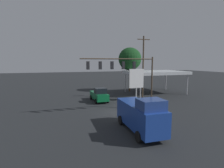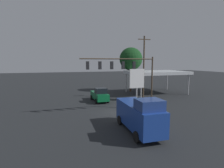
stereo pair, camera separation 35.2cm
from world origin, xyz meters
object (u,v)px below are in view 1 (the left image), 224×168
at_px(delivery_truck, 140,115).
at_px(street_tree, 130,59).
at_px(pickup_parked, 99,95).
at_px(price_sign, 136,79).
at_px(traffic_signal_assembly, 124,69).
at_px(utility_pole, 143,66).

distance_m(delivery_truck, street_tree, 24.26).
xyz_separation_m(delivery_truck, pickup_parked, (0.49, -14.06, -0.58)).
height_order(price_sign, delivery_truck, price_sign).
xyz_separation_m(delivery_truck, street_tree, (-8.68, -21.93, 5.67)).
distance_m(traffic_signal_assembly, delivery_truck, 7.91).
distance_m(utility_pole, price_sign, 3.20).
distance_m(traffic_signal_assembly, price_sign, 7.69).
distance_m(traffic_signal_assembly, pickup_parked, 8.81).
distance_m(delivery_truck, pickup_parked, 14.08).
bearing_deg(utility_pole, delivery_truck, 60.97).
height_order(utility_pole, pickup_parked, utility_pole).
bearing_deg(traffic_signal_assembly, pickup_parked, -78.44).
bearing_deg(pickup_parked, delivery_truck, 0.10).
relative_size(traffic_signal_assembly, street_tree, 1.00).
relative_size(utility_pole, pickup_parked, 2.14).
bearing_deg(price_sign, utility_pole, -146.42).
xyz_separation_m(price_sign, street_tree, (-2.98, -9.44, 3.61)).
bearing_deg(street_tree, price_sign, 72.47).
bearing_deg(street_tree, traffic_signal_assembly, 63.24).
relative_size(utility_pole, street_tree, 1.13).
bearing_deg(price_sign, traffic_signal_assembly, 50.91).
height_order(pickup_parked, street_tree, street_tree).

